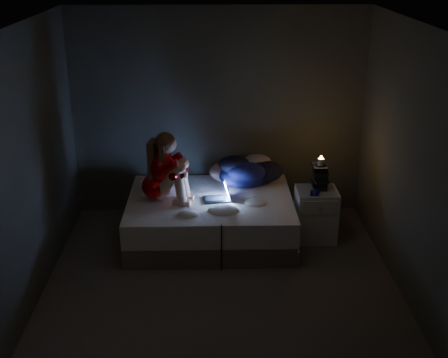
{
  "coord_description": "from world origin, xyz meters",
  "views": [
    {
      "loc": [
        -0.08,
        -4.89,
        3.24
      ],
      "look_at": [
        0.05,
        1.0,
        0.8
      ],
      "focal_mm": 45.53,
      "sensor_mm": 36.0,
      "label": 1
    }
  ],
  "objects_px": {
    "woman": "(155,167)",
    "laptop": "(216,191)",
    "bed": "(210,218)",
    "phone": "(313,193)",
    "candle": "(321,163)",
    "nightstand": "(316,215)"
  },
  "relations": [
    {
      "from": "laptop",
      "to": "candle",
      "type": "distance_m",
      "value": 1.24
    },
    {
      "from": "bed",
      "to": "laptop",
      "type": "distance_m",
      "value": 0.38
    },
    {
      "from": "woman",
      "to": "candle",
      "type": "height_order",
      "value": "woman"
    },
    {
      "from": "candle",
      "to": "phone",
      "type": "relative_size",
      "value": 0.57
    },
    {
      "from": "laptop",
      "to": "nightstand",
      "type": "bearing_deg",
      "value": -7.07
    },
    {
      "from": "woman",
      "to": "candle",
      "type": "bearing_deg",
      "value": 14.5
    },
    {
      "from": "bed",
      "to": "woman",
      "type": "bearing_deg",
      "value": -175.98
    },
    {
      "from": "nightstand",
      "to": "phone",
      "type": "height_order",
      "value": "phone"
    },
    {
      "from": "bed",
      "to": "phone",
      "type": "bearing_deg",
      "value": -6.01
    },
    {
      "from": "nightstand",
      "to": "phone",
      "type": "distance_m",
      "value": 0.34
    },
    {
      "from": "bed",
      "to": "candle",
      "type": "height_order",
      "value": "candle"
    },
    {
      "from": "phone",
      "to": "candle",
      "type": "bearing_deg",
      "value": 74.1
    },
    {
      "from": "woman",
      "to": "laptop",
      "type": "height_order",
      "value": "woman"
    },
    {
      "from": "phone",
      "to": "bed",
      "type": "bearing_deg",
      "value": -171.48
    },
    {
      "from": "laptop",
      "to": "woman",
      "type": "bearing_deg",
      "value": 170.85
    },
    {
      "from": "candle",
      "to": "laptop",
      "type": "bearing_deg",
      "value": -175.68
    },
    {
      "from": "woman",
      "to": "laptop",
      "type": "relative_size",
      "value": 2.66
    },
    {
      "from": "bed",
      "to": "phone",
      "type": "height_order",
      "value": "phone"
    },
    {
      "from": "woman",
      "to": "nightstand",
      "type": "bearing_deg",
      "value": 12.45
    },
    {
      "from": "bed",
      "to": "candle",
      "type": "bearing_deg",
      "value": 1.63
    },
    {
      "from": "laptop",
      "to": "phone",
      "type": "xyz_separation_m",
      "value": [
        1.1,
        -0.07,
        -0.0
      ]
    },
    {
      "from": "nightstand",
      "to": "candle",
      "type": "distance_m",
      "value": 0.62
    }
  ]
}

